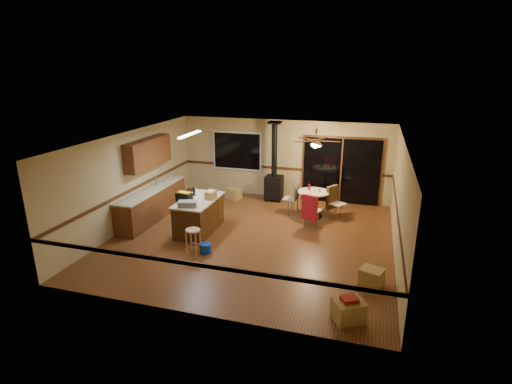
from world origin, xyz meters
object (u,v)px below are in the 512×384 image
at_px(blue_bucket, 205,248).
at_px(chair_left, 294,195).
at_px(wood_stove, 274,179).
at_px(box_corner_a, 349,311).
at_px(box_corner_b, 372,277).
at_px(chair_right, 333,197).
at_px(chair_near, 310,207).
at_px(toolbox_black, 184,197).
at_px(box_under_window, 234,193).
at_px(dining_table, 313,199).
at_px(kitchen_island, 199,215).
at_px(toolbox_grey, 187,204).
at_px(bar_stool, 193,242).

xyz_separation_m(blue_bucket, chair_left, (1.50, 3.19, 0.47)).
distance_m(wood_stove, box_corner_a, 6.61).
height_order(chair_left, box_corner_a, chair_left).
distance_m(box_corner_a, box_corner_b, 1.40).
height_order(wood_stove, chair_right, wood_stove).
xyz_separation_m(blue_bucket, box_corner_b, (3.83, -0.38, 0.06)).
bearing_deg(chair_right, chair_near, -116.10).
distance_m(toolbox_black, chair_left, 3.37).
xyz_separation_m(box_under_window, box_corner_a, (4.17, -5.73, 0.01)).
relative_size(toolbox_black, box_corner_b, 0.94).
bearing_deg(dining_table, wood_stove, 142.76).
xyz_separation_m(kitchen_island, blue_bucket, (0.67, -1.17, -0.34)).
height_order(chair_near, box_corner_a, chair_near).
bearing_deg(blue_bucket, dining_table, 56.01).
distance_m(wood_stove, toolbox_black, 3.66).
relative_size(toolbox_grey, box_corner_b, 1.04).
distance_m(chair_near, box_corner_a, 4.20).
height_order(chair_left, chair_near, same).
height_order(bar_stool, chair_right, chair_right).
height_order(wood_stove, box_corner_b, wood_stove).
relative_size(blue_bucket, box_corner_b, 0.64).
distance_m(kitchen_island, chair_left, 2.97).
bearing_deg(blue_bucket, toolbox_grey, 140.10).
distance_m(toolbox_grey, chair_left, 3.43).
bearing_deg(wood_stove, chair_right, -25.67).
height_order(box_under_window, box_corner_a, box_corner_a).
bearing_deg(box_under_window, wood_stove, 9.45).
bearing_deg(toolbox_black, toolbox_grey, -53.16).
distance_m(bar_stool, dining_table, 4.00).
distance_m(chair_near, chair_right, 1.14).
xyz_separation_m(bar_stool, box_corner_a, (3.71, -1.59, -0.12)).
distance_m(box_under_window, box_corner_b, 6.30).
distance_m(blue_bucket, chair_near, 3.13).
xyz_separation_m(kitchen_island, toolbox_black, (-0.29, -0.24, 0.56)).
bearing_deg(toolbox_black, box_under_window, 85.25).
xyz_separation_m(kitchen_island, box_corner_b, (4.51, -1.55, -0.28)).
bearing_deg(toolbox_grey, box_corner_b, -12.05).
bearing_deg(dining_table, box_corner_b, -63.48).
relative_size(toolbox_grey, chair_left, 0.88).
distance_m(wood_stove, bar_stool, 4.46).
bearing_deg(chair_right, kitchen_island, -147.81).
bearing_deg(chair_left, bar_stool, -117.56).
bearing_deg(toolbox_black, kitchen_island, 40.16).
bearing_deg(box_corner_b, bar_stool, 176.55).
distance_m(dining_table, chair_near, 0.88).
bearing_deg(toolbox_grey, kitchen_island, 86.98).
bearing_deg(chair_near, toolbox_grey, -149.93).
bearing_deg(kitchen_island, bar_stool, -71.69).
height_order(dining_table, chair_near, chair_near).
bearing_deg(chair_right, box_corner_a, -80.56).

